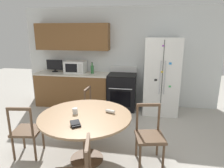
{
  "coord_description": "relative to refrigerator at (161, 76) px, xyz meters",
  "views": [
    {
      "loc": [
        0.72,
        -2.69,
        1.99
      ],
      "look_at": [
        0.05,
        1.15,
        0.95
      ],
      "focal_mm": 32.0,
      "sensor_mm": 36.0,
      "label": 1
    }
  ],
  "objects": [
    {
      "name": "ground_plane",
      "position": [
        -1.09,
        -2.2,
        -0.92
      ],
      "size": [
        14.0,
        14.0,
        0.0
      ],
      "primitive_type": "plane",
      "color": "#B2ADA3"
    },
    {
      "name": "back_wall",
      "position": [
        -1.4,
        0.39,
        0.51
      ],
      "size": [
        5.2,
        0.44,
        2.6
      ],
      "color": "silver",
      "rests_on": "ground_plane"
    },
    {
      "name": "kitchen_counter",
      "position": [
        -2.31,
        0.09,
        -0.47
      ],
      "size": [
        1.98,
        0.64,
        0.9
      ],
      "color": "brown",
      "rests_on": "ground_plane"
    },
    {
      "name": "refrigerator",
      "position": [
        0.0,
        0.0,
        0.0
      ],
      "size": [
        0.82,
        0.78,
        1.84
      ],
      "color": "white",
      "rests_on": "ground_plane"
    },
    {
      "name": "oven_range",
      "position": [
        -0.96,
        0.06,
        -0.45
      ],
      "size": [
        0.7,
        0.68,
        1.08
      ],
      "color": "black",
      "rests_on": "ground_plane"
    },
    {
      "name": "microwave",
      "position": [
        -2.23,
        0.14,
        0.14
      ],
      "size": [
        0.54,
        0.38,
        0.32
      ],
      "color": "white",
      "rests_on": "kitchen_counter"
    },
    {
      "name": "countertop_tv",
      "position": [
        -2.84,
        0.17,
        0.16
      ],
      "size": [
        0.44,
        0.16,
        0.33
      ],
      "color": "black",
      "rests_on": "kitchen_counter"
    },
    {
      "name": "counter_bottle",
      "position": [
        -1.77,
        0.12,
        0.09
      ],
      "size": [
        0.08,
        0.08,
        0.3
      ],
      "color": "#2D6B38",
      "rests_on": "kitchen_counter"
    },
    {
      "name": "dining_table",
      "position": [
        -1.24,
        -2.23,
        -0.28
      ],
      "size": [
        1.39,
        1.39,
        0.77
      ],
      "color": "#997551",
      "rests_on": "ground_plane"
    },
    {
      "name": "dining_chair_far",
      "position": [
        -1.34,
        -1.25,
        -0.49
      ],
      "size": [
        0.44,
        0.44,
        0.9
      ],
      "rotation": [
        0.0,
        0.0,
        4.67
      ],
      "color": "brown",
      "rests_on": "ground_plane"
    },
    {
      "name": "dining_chair_left",
      "position": [
        -2.22,
        -2.28,
        -0.49
      ],
      "size": [
        0.47,
        0.47,
        0.9
      ],
      "rotation": [
        0.0,
        0.0,
        6.42
      ],
      "color": "brown",
      "rests_on": "ground_plane"
    },
    {
      "name": "dining_chair_right",
      "position": [
        -0.27,
        -2.1,
        -0.49
      ],
      "size": [
        0.5,
        0.5,
        0.9
      ],
      "rotation": [
        0.0,
        0.0,
        3.35
      ],
      "color": "brown",
      "rests_on": "ground_plane"
    },
    {
      "name": "candle_glass",
      "position": [
        -1.41,
        -2.21,
        -0.12
      ],
      "size": [
        0.08,
        0.08,
        0.09
      ],
      "color": "silver",
      "rests_on": "dining_table"
    },
    {
      "name": "folded_napkin",
      "position": [
        -0.89,
        -2.09,
        -0.13
      ],
      "size": [
        0.15,
        0.1,
        0.05
      ],
      "color": "silver",
      "rests_on": "dining_table"
    },
    {
      "name": "wallet",
      "position": [
        -1.26,
        -2.6,
        -0.13
      ],
      "size": [
        0.17,
        0.17,
        0.07
      ],
      "color": "black",
      "rests_on": "dining_table"
    }
  ]
}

